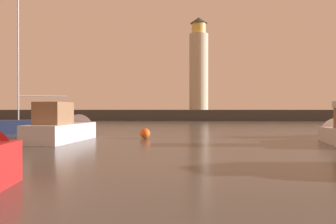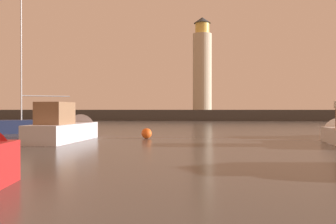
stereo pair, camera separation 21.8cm
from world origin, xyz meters
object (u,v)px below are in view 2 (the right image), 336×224
object	(u,v)px
lighthouse	(202,66)
mooring_buoy	(147,133)
sailboat_moored	(31,126)
motorboat_1	(70,128)

from	to	relation	value
lighthouse	mooring_buoy	xyz separation A→B (m)	(-4.80, -42.09, -9.75)
sailboat_moored	mooring_buoy	xyz separation A→B (m)	(11.10, -5.59, -0.27)
motorboat_1	mooring_buoy	xyz separation A→B (m)	(5.08, 1.42, -0.43)
sailboat_moored	mooring_buoy	distance (m)	12.43
motorboat_1	mooring_buoy	bearing A→B (deg)	15.62
lighthouse	sailboat_moored	bearing A→B (deg)	-113.53
lighthouse	sailboat_moored	size ratio (longest dim) A/B	1.32
lighthouse	sailboat_moored	distance (m)	40.93
sailboat_moored	motorboat_1	bearing A→B (deg)	-49.31
lighthouse	mooring_buoy	world-z (taller)	lighthouse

